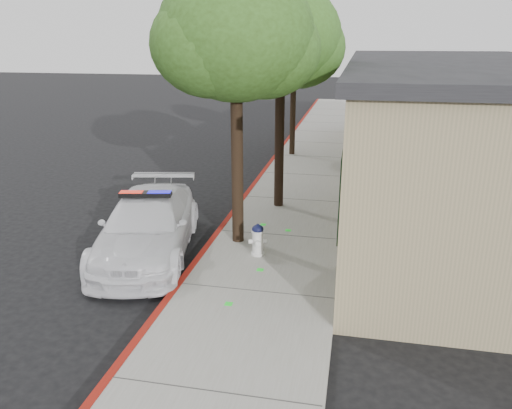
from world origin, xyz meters
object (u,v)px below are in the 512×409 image
object	(u,v)px
clapboard_building	(459,125)
police_car	(148,225)
street_tree_mid	(282,41)
fire_hydrant	(258,240)
street_tree_far	(295,62)
street_tree_near	(236,41)

from	to	relation	value
clapboard_building	police_car	bearing A→B (deg)	-136.89
police_car	street_tree_mid	xyz separation A→B (m)	(2.49, 3.79, 4.06)
clapboard_building	fire_hydrant	size ratio (longest dim) A/B	28.20
police_car	street_tree_far	size ratio (longest dim) A/B	1.02
police_car	street_tree_near	xyz separation A→B (m)	(1.96, 0.86, 4.08)
street_tree_near	street_tree_mid	size ratio (longest dim) A/B	1.02
street_tree_near	fire_hydrant	bearing A→B (deg)	-49.64
police_car	street_tree_near	bearing A→B (deg)	12.20
police_car	fire_hydrant	world-z (taller)	police_car
clapboard_building	fire_hydrant	world-z (taller)	clapboard_building
street_tree_mid	street_tree_far	world-z (taller)	street_tree_mid
clapboard_building	street_tree_mid	world-z (taller)	street_tree_mid
street_tree_mid	street_tree_far	xyz separation A→B (m)	(-0.51, 6.91, -0.83)
police_car	street_tree_far	distance (m)	11.35
police_car	street_tree_far	world-z (taller)	street_tree_far
fire_hydrant	street_tree_mid	bearing A→B (deg)	76.96
fire_hydrant	street_tree_far	xyz separation A→B (m)	(-0.60, 10.58, 3.42)
street_tree_near	street_tree_far	size ratio (longest dim) A/B	1.23
police_car	street_tree_far	xyz separation A→B (m)	(1.98, 10.70, 3.23)
fire_hydrant	street_tree_near	size ratio (longest dim) A/B	0.12
street_tree_far	street_tree_near	bearing A→B (deg)	-90.15
clapboard_building	police_car	xyz separation A→B (m)	(-7.94, -7.43, -1.42)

